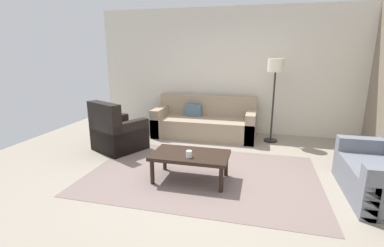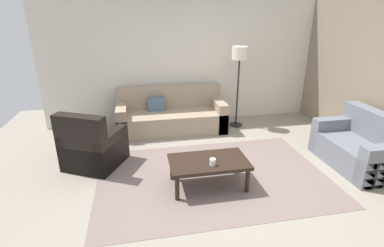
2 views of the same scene
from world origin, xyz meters
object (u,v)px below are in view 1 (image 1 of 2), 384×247
cup (189,154)px  armchair_leather (116,135)px  coffee_table (190,157)px  lamp_standing (275,74)px  couch_main (205,122)px

cup → armchair_leather: bearing=148.4°
coffee_table → lamp_standing: size_ratio=0.64×
coffee_table → couch_main: bearing=96.2°
coffee_table → armchair_leather: bearing=151.8°
couch_main → cup: bearing=-83.7°
armchair_leather → lamp_standing: bearing=24.4°
cup → couch_main: bearing=96.3°
couch_main → coffee_table: couch_main is taller
cup → lamp_standing: size_ratio=0.06×
lamp_standing → coffee_table: bearing=-118.2°
couch_main → lamp_standing: (1.44, -0.10, 1.11)m
couch_main → lamp_standing: size_ratio=1.29×
lamp_standing → couch_main: bearing=176.2°
armchair_leather → coffee_table: armchair_leather is taller
cup → lamp_standing: (1.17, 2.36, 0.95)m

